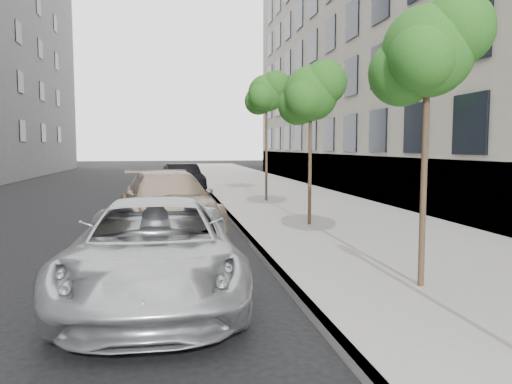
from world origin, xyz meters
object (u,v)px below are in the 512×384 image
object	(u,v)px
sedan_rear	(179,175)
sedan_black	(183,178)
minivan	(154,249)
tree_near	(429,51)
tree_mid	(312,94)
sedan_blue	(164,189)
tree_far	(267,93)
suv	(167,201)

from	to	relation	value
sedan_rear	sedan_black	bearing A→B (deg)	-91.39
minivan	sedan_black	world-z (taller)	minivan
tree_near	tree_mid	world-z (taller)	tree_mid
sedan_blue	sedan_black	distance (m)	6.06
minivan	sedan_black	bearing A→B (deg)	88.13
tree_far	minivan	world-z (taller)	tree_far
minivan	sedan_black	distance (m)	18.13
sedan_black	sedan_rear	world-z (taller)	sedan_black
tree_far	sedan_blue	size ratio (longest dim) A/B	1.32
sedan_black	tree_far	bearing A→B (deg)	-68.93
tree_far	suv	distance (m)	8.26
tree_near	sedan_black	world-z (taller)	tree_near
suv	tree_near	bearing A→B (deg)	-67.39
suv	sedan_rear	bearing A→B (deg)	79.70
suv	sedan_black	size ratio (longest dim) A/B	1.29
tree_near	sedan_black	distance (m)	19.23
tree_mid	sedan_black	xyz separation A→B (m)	(-3.33, 12.19, -3.14)
sedan_blue	sedan_rear	distance (m)	11.01
sedan_blue	sedan_black	world-z (taller)	sedan_black
tree_near	sedan_rear	size ratio (longest dim) A/B	1.07
tree_mid	sedan_black	distance (m)	13.02
tree_near	sedan_rear	world-z (taller)	tree_near
tree_far	sedan_rear	bearing A→B (deg)	107.80
tree_near	minivan	bearing A→B (deg)	172.26
suv	sedan_blue	size ratio (longest dim) A/B	1.43
sedan_rear	tree_near	bearing A→B (deg)	-84.28
tree_near	suv	size ratio (longest dim) A/B	0.79
suv	minivan	bearing A→B (deg)	-99.85
sedan_rear	tree_mid	bearing A→B (deg)	-81.23
sedan_black	sedan_rear	bearing A→B (deg)	81.87
sedan_rear	sedan_blue	bearing A→B (deg)	-96.61
tree_far	sedan_black	xyz separation A→B (m)	(-3.33, 5.69, -3.82)
minivan	sedan_blue	world-z (taller)	minivan
tree_far	sedan_black	distance (m)	7.61
sedan_black	sedan_rear	xyz separation A→B (m)	(-0.10, 4.98, -0.12)
tree_far	sedan_black	size ratio (longest dim) A/B	1.18
minivan	sedan_rear	bearing A→B (deg)	89.01
tree_near	suv	world-z (taller)	tree_near
sedan_blue	sedan_black	size ratio (longest dim) A/B	0.90
tree_mid	sedan_blue	xyz separation A→B (m)	(-4.21, 6.19, -3.19)
tree_mid	minivan	world-z (taller)	tree_mid
tree_far	minivan	distance (m)	13.67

